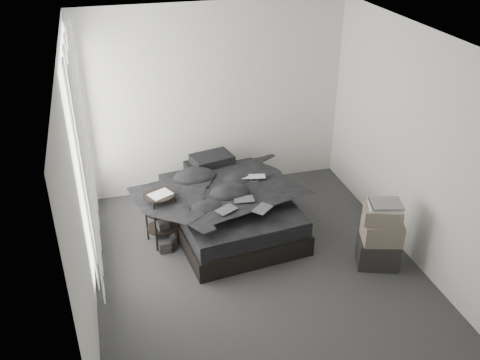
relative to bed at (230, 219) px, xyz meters
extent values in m
cube|color=#323235|center=(0.10, -0.94, -0.13)|extent=(3.60, 4.20, 0.01)
cube|color=white|center=(0.10, -0.94, 2.47)|extent=(3.60, 4.20, 0.01)
cube|color=silver|center=(0.10, 1.16, 1.17)|extent=(3.60, 0.01, 2.60)
cube|color=silver|center=(0.10, -3.04, 1.17)|extent=(3.60, 0.01, 2.60)
cube|color=silver|center=(-1.70, -0.94, 1.17)|extent=(0.01, 4.20, 2.60)
cube|color=silver|center=(1.90, -0.94, 1.17)|extent=(0.01, 4.20, 2.60)
cube|color=white|center=(-1.68, -0.04, 1.22)|extent=(0.02, 2.00, 2.30)
cube|color=white|center=(-1.63, -0.04, 1.15)|extent=(0.06, 2.12, 2.48)
cube|color=black|center=(0.00, 0.00, 0.00)|extent=(1.61, 2.01, 0.25)
cube|color=black|center=(0.00, 0.00, 0.23)|extent=(1.55, 1.95, 0.20)
imported|color=black|center=(0.01, -0.05, 0.43)|extent=(1.55, 1.74, 0.22)
cube|color=black|center=(-0.13, 0.71, 0.39)|extent=(0.60, 0.44, 0.13)
cube|color=black|center=(-0.06, 0.70, 0.51)|extent=(0.59, 0.47, 0.12)
imported|color=silver|center=(0.34, 0.08, 0.56)|extent=(0.33, 0.25, 0.02)
cube|color=black|center=(-0.17, -0.52, 0.55)|extent=(0.28, 0.25, 0.01)
cube|color=black|center=(0.09, -0.35, 0.55)|extent=(0.25, 0.18, 0.01)
cube|color=black|center=(0.23, -0.61, 0.56)|extent=(0.28, 0.27, 0.01)
cylinder|color=black|center=(-0.87, -0.09, 0.21)|extent=(0.45, 0.45, 0.67)
cube|color=white|center=(-0.86, -0.10, 0.55)|extent=(0.31, 0.28, 0.01)
cube|color=black|center=(-0.88, -0.25, -0.05)|extent=(0.15, 0.21, 0.15)
cube|color=black|center=(1.45, -1.18, 0.04)|extent=(0.55, 0.49, 0.34)
cube|color=#665B50|center=(1.46, -1.20, 0.34)|extent=(0.50, 0.44, 0.26)
cube|color=#665B50|center=(1.44, -1.18, 0.55)|extent=(0.50, 0.46, 0.18)
cube|color=silver|center=(1.45, -1.18, 0.66)|extent=(0.42, 0.38, 0.03)
cube|color=silver|center=(1.46, -1.20, 0.69)|extent=(0.39, 0.34, 0.03)
camera|label=1|loc=(-1.38, -5.55, 3.73)|focal=40.00mm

